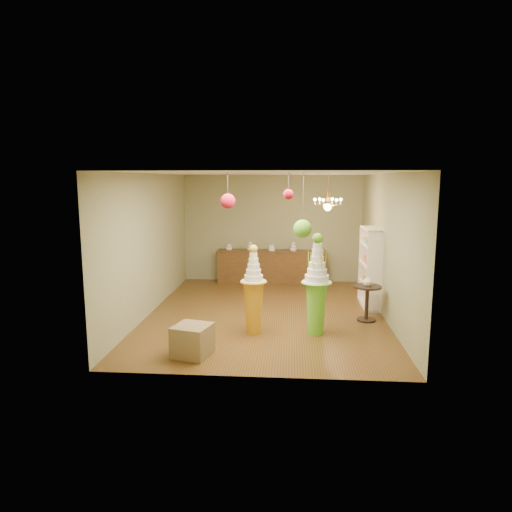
# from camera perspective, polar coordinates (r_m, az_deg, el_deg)

# --- Properties ---
(floor) EXTENTS (6.50, 6.50, 0.00)m
(floor) POSITION_cam_1_polar(r_m,az_deg,el_deg) (10.01, 1.20, -7.15)
(floor) COLOR brown
(floor) RESTS_ON ground
(ceiling) EXTENTS (6.50, 6.50, 0.00)m
(ceiling) POSITION_cam_1_polar(r_m,az_deg,el_deg) (9.58, 1.27, 10.29)
(ceiling) COLOR silver
(ceiling) RESTS_ON ground
(wall_back) EXTENTS (5.00, 0.04, 3.00)m
(wall_back) POSITION_cam_1_polar(r_m,az_deg,el_deg) (12.90, 2.03, 3.43)
(wall_back) COLOR gray
(wall_back) RESTS_ON ground
(wall_front) EXTENTS (5.00, 0.04, 3.00)m
(wall_front) POSITION_cam_1_polar(r_m,az_deg,el_deg) (6.49, -0.36, -2.72)
(wall_front) COLOR gray
(wall_front) RESTS_ON ground
(wall_left) EXTENTS (0.04, 6.50, 3.00)m
(wall_left) POSITION_cam_1_polar(r_m,az_deg,el_deg) (10.13, -13.04, 1.50)
(wall_left) COLOR gray
(wall_left) RESTS_ON ground
(wall_right) EXTENTS (0.04, 6.50, 3.00)m
(wall_right) POSITION_cam_1_polar(r_m,az_deg,el_deg) (9.87, 15.89, 1.17)
(wall_right) COLOR gray
(wall_right) RESTS_ON ground
(pedestal_green) EXTENTS (0.62, 0.62, 1.91)m
(pedestal_green) POSITION_cam_1_polar(r_m,az_deg,el_deg) (8.59, 7.55, -4.82)
(pedestal_green) COLOR #67C92C
(pedestal_green) RESTS_ON floor
(pedestal_orange) EXTENTS (0.52, 0.52, 1.69)m
(pedestal_orange) POSITION_cam_1_polar(r_m,az_deg,el_deg) (8.60, -0.31, -5.46)
(pedestal_orange) COLOR orange
(pedestal_orange) RESTS_ON floor
(burlap_riser) EXTENTS (0.69, 0.69, 0.51)m
(burlap_riser) POSITION_cam_1_polar(r_m,az_deg,el_deg) (7.72, -7.95, -10.39)
(burlap_riser) COLOR olive
(burlap_riser) RESTS_ON floor
(sideboard) EXTENTS (3.04, 0.54, 1.16)m
(sideboard) POSITION_cam_1_polar(r_m,az_deg,el_deg) (12.78, 1.95, -1.26)
(sideboard) COLOR #55351A
(sideboard) RESTS_ON floor
(shelving_unit) EXTENTS (0.33, 1.20, 1.80)m
(shelving_unit) POSITION_cam_1_polar(r_m,az_deg,el_deg) (10.71, 14.06, -1.36)
(shelving_unit) COLOR white
(shelving_unit) RESTS_ON floor
(round_table) EXTENTS (0.72, 0.72, 0.74)m
(round_table) POSITION_cam_1_polar(r_m,az_deg,el_deg) (9.64, 13.70, -5.14)
(round_table) COLOR black
(round_table) RESTS_ON floor
(vase) EXTENTS (0.24, 0.24, 0.21)m
(vase) POSITION_cam_1_polar(r_m,az_deg,el_deg) (9.55, 13.79, -3.01)
(vase) COLOR white
(vase) RESTS_ON round_table
(pom_red_left) EXTENTS (0.26, 0.26, 0.62)m
(pom_red_left) POSITION_cam_1_polar(r_m,az_deg,el_deg) (7.92, -3.53, 6.87)
(pom_red_left) COLOR #423E2F
(pom_red_left) RESTS_ON ceiling
(pom_green_mid) EXTENTS (0.32, 0.32, 1.14)m
(pom_green_mid) POSITION_cam_1_polar(r_m,az_deg,el_deg) (8.10, 5.84, 3.42)
(pom_green_mid) COLOR #423E2F
(pom_green_mid) RESTS_ON ceiling
(pom_red_right) EXTENTS (0.17, 0.17, 0.44)m
(pom_red_right) POSITION_cam_1_polar(r_m,az_deg,el_deg) (7.45, 4.06, 7.71)
(pom_red_right) COLOR #423E2F
(pom_red_right) RESTS_ON ceiling
(chandelier) EXTENTS (0.74, 0.74, 0.85)m
(chandelier) POSITION_cam_1_polar(r_m,az_deg,el_deg) (10.68, 8.96, 6.36)
(chandelier) COLOR #C78946
(chandelier) RESTS_ON ceiling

